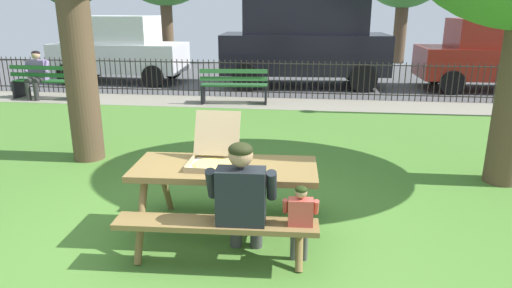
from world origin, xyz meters
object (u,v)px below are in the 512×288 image
Objects in this scene: park_bench_left at (44,82)px; adult_at_table at (242,198)px; parked_car_left at (304,41)px; parked_car_center at (501,54)px; child_at_table at (300,217)px; parked_car_far_left at (120,49)px; park_bench_center at (234,86)px; picnic_table_foreground at (225,182)px; pizza_box_open at (214,155)px; person_on_park_bench at (36,72)px.

adult_at_table is at bearing -48.63° from park_bench_left.
parked_car_center is at bearing -0.01° from parked_car_left.
child_at_table is 11.45m from parked_car_far_left.
child_at_table is 0.19× the size of parked_car_center.
park_bench_center is 0.37× the size of parked_car_center.
pizza_box_open is at bearing 155.49° from picnic_table_foreground.
parked_car_left is (1.57, 2.78, 0.89)m from park_bench_center.
adult_at_table is at bearing -119.95° from parked_car_center.
pizza_box_open is 10.52m from parked_car_far_left.
parked_car_center reaches higher than park_bench_left.
picnic_table_foreground is 1.57× the size of person_on_park_bench.
child_at_table is at bearing -88.49° from parked_car_left.
person_on_park_bench is at bearing -167.10° from parked_car_center.
person_on_park_bench is 2.97m from parked_car_far_left.
parked_car_left is (-0.26, 9.83, 0.80)m from child_at_table.
adult_at_table is 0.74× the size of park_bench_left.
picnic_table_foreground is at bearing 116.94° from adult_at_table.
pizza_box_open reaches higher than park_bench_left.
adult_at_table is 0.27× the size of parked_car_center.
parked_car_far_left is at bearing 118.17° from pizza_box_open.
park_bench_left is (-6.20, 7.04, -0.24)m from adult_at_table.
pizza_box_open is 8.87m from person_on_park_bench.
child_at_table is at bearing -31.92° from pizza_box_open.
park_bench_center is (-1.83, 7.05, -0.09)m from child_at_table.
parked_car_far_left reaches higher than pizza_box_open.
adult_at_table and person_on_park_bench have the same top height.
picnic_table_foreground is 0.39× the size of parked_car_left.
child_at_table is 11.10m from parked_car_center.
parked_car_far_left is 10.99m from parked_car_center.
adult_at_table is at bearing 179.41° from child_at_table.
pizza_box_open is (-0.12, 0.05, 0.26)m from picnic_table_foreground.
parked_car_far_left is at bearing -180.00° from parked_car_left.
pizza_box_open is at bearing -81.68° from park_bench_center.
park_bench_left and park_bench_center have the same top height.
person_on_park_bench is 12.35m from parked_car_center.
pizza_box_open is 0.69× the size of child_at_table.
park_bench_left is 4.88m from park_bench_center.
pizza_box_open is at bearing -61.83° from parked_car_far_left.
pizza_box_open reaches higher than park_bench_center.
parked_car_far_left reaches higher than person_on_park_bench.
person_on_park_bench is (-6.01, 6.52, -0.20)m from pizza_box_open.
parked_car_center reaches higher than picnic_table_foreground.
park_bench_left is 12.19m from parked_car_center.
picnic_table_foreground is at bearing -93.09° from parked_car_left.
picnic_table_foreground is at bearing -80.73° from park_bench_center.
child_at_table is 9.86m from parked_car_left.
parked_car_left is (6.64, 2.76, 0.65)m from person_on_park_bench.
parked_car_left is at bearing 60.46° from park_bench_center.
parked_car_left is (0.25, 9.82, 0.65)m from adult_at_table.
person_on_park_bench reaches higher than park_bench_left.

